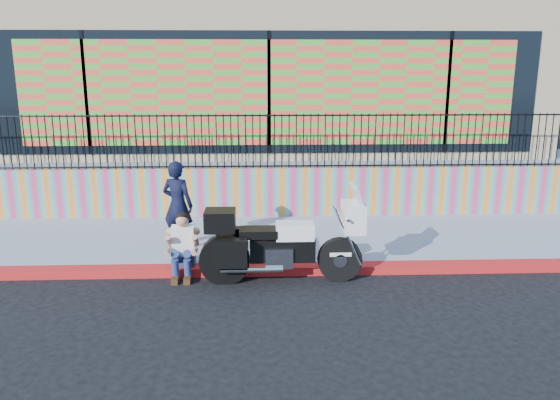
{
  "coord_description": "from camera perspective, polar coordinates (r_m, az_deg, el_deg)",
  "views": [
    {
      "loc": [
        -0.25,
        -8.76,
        3.41
      ],
      "look_at": [
        0.14,
        1.2,
        1.0
      ],
      "focal_mm": 35.0,
      "sensor_mm": 36.0,
      "label": 1
    }
  ],
  "objects": [
    {
      "name": "ground",
      "position": [
        9.4,
        -0.57,
        -7.69
      ],
      "size": [
        90.0,
        90.0,
        0.0
      ],
      "primitive_type": "plane",
      "color": "black",
      "rests_on": "ground"
    },
    {
      "name": "red_curb",
      "position": [
        9.38,
        -0.57,
        -7.26
      ],
      "size": [
        16.0,
        0.3,
        0.15
      ],
      "primitive_type": "cube",
      "color": "#BA0D28",
      "rests_on": "ground"
    },
    {
      "name": "sidewalk",
      "position": [
        10.93,
        -0.83,
        -4.18
      ],
      "size": [
        16.0,
        3.0,
        0.15
      ],
      "primitive_type": "cube",
      "color": "#8E96AA",
      "rests_on": "ground"
    },
    {
      "name": "mural_wall",
      "position": [
        12.31,
        -1.02,
        0.86
      ],
      "size": [
        16.0,
        0.2,
        1.1
      ],
      "primitive_type": "cube",
      "color": "#E13B69",
      "rests_on": "sidewalk"
    },
    {
      "name": "metal_fence",
      "position": [
        12.11,
        -1.04,
        6.18
      ],
      "size": [
        15.8,
        0.04,
        1.2
      ],
      "primitive_type": null,
      "color": "black",
      "rests_on": "mural_wall"
    },
    {
      "name": "elevated_platform",
      "position": [
        17.34,
        -1.38,
        4.33
      ],
      "size": [
        16.0,
        10.0,
        1.25
      ],
      "primitive_type": "cube",
      "color": "#8E96AA",
      "rests_on": "ground"
    },
    {
      "name": "storefront_building",
      "position": [
        16.89,
        -1.42,
        13.03
      ],
      "size": [
        14.0,
        8.06,
        4.0
      ],
      "color": "tan",
      "rests_on": "elevated_platform"
    },
    {
      "name": "police_motorcycle",
      "position": [
        8.85,
        -0.08,
        -4.38
      ],
      "size": [
        2.62,
        0.86,
        1.63
      ],
      "color": "black",
      "rests_on": "ground"
    },
    {
      "name": "police_officer",
      "position": [
        10.17,
        -10.64,
        -0.53
      ],
      "size": [
        0.7,
        0.59,
        1.64
      ],
      "primitive_type": "imported",
      "rotation": [
        0.0,
        0.0,
        2.75
      ],
      "color": "black",
      "rests_on": "sidewalk"
    },
    {
      "name": "seated_man",
      "position": [
        9.25,
        -10.15,
        -5.3
      ],
      "size": [
        0.54,
        0.71,
        1.06
      ],
      "color": "navy",
      "rests_on": "ground"
    }
  ]
}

